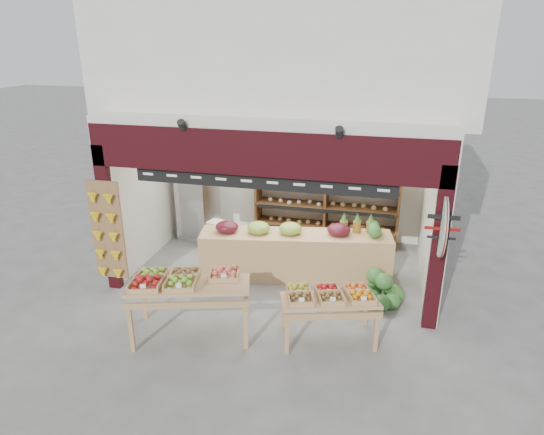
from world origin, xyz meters
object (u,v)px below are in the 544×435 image
Objects in this scene: back_shelving at (327,192)px; display_table_right at (329,297)px; watermelon_pile at (380,293)px; refrigerator at (198,199)px; cardboard_stack at (227,241)px; mid_counter at (295,253)px; display_table_left at (182,282)px.

back_shelving is 3.76m from display_table_right.
refrigerator is at bearing 154.24° from watermelon_pile.
refrigerator is 1.72× the size of cardboard_stack.
mid_counter is 4.54× the size of watermelon_pile.
display_table_right is at bearing -46.29° from cardboard_stack.
mid_counter is (1.61, -0.75, 0.24)m from cardboard_stack.
display_table_right is (2.17, 0.34, -0.15)m from display_table_left.
back_shelving is 1.98× the size of display_table_right.
mid_counter reaches higher than watermelon_pile.
back_shelving is 0.86× the size of mid_counter.
display_table_left is 3.37m from watermelon_pile.
display_table_right is at bearing -81.52° from back_shelving.
display_table_left is at bearing -151.51° from watermelon_pile.
refrigerator reaches higher than mid_counter.
refrigerator is (-2.78, -0.50, -0.22)m from back_shelving.
back_shelving is at bearing 22.34° from refrigerator.
cardboard_stack is at bearing -22.82° from refrigerator.
refrigerator is 4.57m from watermelon_pile.
refrigerator is 1.17× the size of display_table_right.
display_table_right is at bearing -120.67° from watermelon_pile.
back_shelving is at bearing 98.48° from display_table_right.
cardboard_stack is 1.79m from mid_counter.
mid_counter is 2.06m from display_table_right.
mid_counter reaches higher than display_table_right.
display_table_left is (1.16, -3.54, -0.05)m from refrigerator.
watermelon_pile is at bearing -13.68° from refrigerator.
refrigerator reaches higher than cardboard_stack.
watermelon_pile is at bearing 59.33° from display_table_right.
display_table_right is (0.88, -1.85, 0.23)m from mid_counter.
display_table_right is at bearing -64.50° from mid_counter.
cardboard_stack is (0.85, -0.59, -0.68)m from refrigerator.
watermelon_pile is (0.73, 1.23, -0.51)m from display_table_right.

